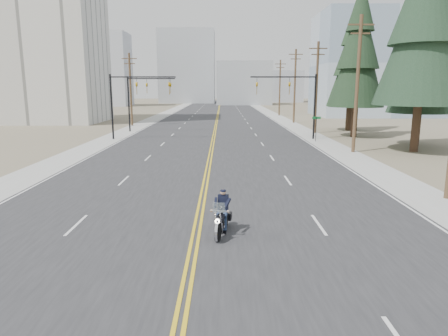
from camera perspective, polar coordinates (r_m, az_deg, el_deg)
name	(u,v)px	position (r m, az deg, el deg)	size (l,w,h in m)	color
ground_plane	(190,268)	(12.96, -4.90, -14.11)	(400.00, 400.00, 0.00)	#776D56
road	(218,116)	(81.85, -0.91, 7.50)	(20.00, 200.00, 0.01)	#303033
sidewalk_left	(161,116)	(82.79, -8.96, 7.41)	(3.00, 200.00, 0.01)	#A5A5A0
sidewalk_right	(274,116)	(82.51, 7.17, 7.44)	(3.00, 200.00, 0.01)	#A5A5A0
traffic_mast_left	(130,94)	(44.79, -13.31, 10.29)	(7.10, 0.26, 7.00)	black
traffic_mast_right	(296,94)	(44.37, 10.30, 10.40)	(7.10, 0.26, 7.00)	black
traffic_mast_far	(142,93)	(52.68, -11.70, 10.41)	(6.10, 0.26, 7.00)	black
street_sign	(316,124)	(42.95, 13.04, 6.08)	(0.90, 0.06, 2.62)	black
utility_pole_b	(357,83)	(36.50, 18.51, 11.47)	(2.20, 0.30, 11.50)	brown
utility_pole_c	(317,86)	(50.96, 13.08, 11.29)	(2.20, 0.30, 11.00)	brown
utility_pole_d	(295,85)	(65.66, 10.09, 11.59)	(2.20, 0.30, 11.50)	brown
utility_pole_e	(280,87)	(82.45, 7.98, 11.40)	(2.20, 0.30, 11.00)	brown
utility_pole_left	(131,88)	(61.17, -13.21, 11.02)	(2.20, 0.30, 10.50)	brown
apartment_block	(40,27)	(73.31, -24.76, 17.79)	(18.00, 14.00, 30.00)	silver
glass_building	(378,65)	(87.44, 21.18, 13.56)	(24.00, 16.00, 20.00)	#9EB5CC
haze_bldg_a	(106,70)	(131.79, -16.50, 13.31)	(14.00, 12.00, 22.00)	#B7BCC6
haze_bldg_b	(243,83)	(136.84, 2.80, 11.99)	(18.00, 14.00, 14.00)	#ADB2B7
haze_bldg_c	(353,76)	(127.78, 18.01, 12.40)	(16.00, 12.00, 18.00)	#B7BCC6
haze_bldg_d	(187,67)	(152.39, -5.24, 14.15)	(20.00, 15.00, 26.00)	#ADB2B7
haze_bldg_e	(283,87)	(163.42, 8.43, 11.43)	(14.00, 14.00, 12.00)	#B7BCC6
haze_bldg_f	(76,81)	(150.58, -20.42, 11.63)	(12.00, 12.00, 16.00)	#ADB2B7
motorcyclist	(222,213)	(15.43, -0.32, -6.39)	(0.94, 2.19, 1.71)	black
conifer_near	(427,12)	(39.31, 26.98, 19.30)	(7.74, 7.74, 20.50)	#382619
conifer_mid	(424,49)	(43.51, 26.67, 14.93)	(5.97, 5.97, 15.92)	#382619
conifer_tall	(359,48)	(48.59, 18.71, 15.88)	(6.18, 6.18, 17.16)	#382619
conifer_far	(352,59)	(55.56, 17.83, 14.59)	(5.97, 5.97, 15.99)	#382619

